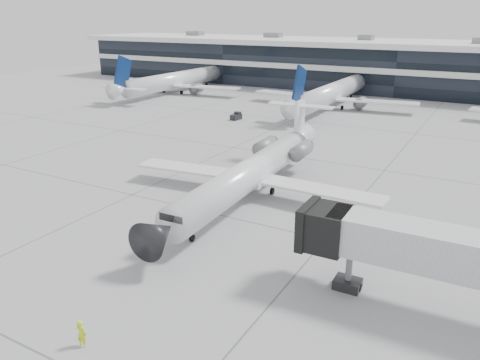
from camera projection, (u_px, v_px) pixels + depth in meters
The scene contains 9 objects.
ground at pixel (218, 215), 41.63m from camera, with size 220.00×220.00×0.00m, color gray.
terminal at pixel (406, 69), 107.41m from camera, with size 170.00×22.00×10.00m, color black.
bg_jet_left at pixel (178, 92), 107.60m from camera, with size 32.00×40.00×9.60m, color white, non-canonical shape.
bg_jet_center at pixel (333, 107), 90.55m from camera, with size 32.00×40.00×9.60m, color white, non-canonical shape.
regional_jet at pixel (253, 171), 45.20m from camera, with size 25.76×32.11×7.42m.
jet_bridge at pixel (460, 256), 26.35m from camera, with size 17.03×3.78×5.48m.
ramp_worker at pixel (81, 333), 24.88m from camera, with size 0.59×0.38×1.61m, color #CAEA18.
traffic_cone at pixel (266, 164), 54.95m from camera, with size 0.51×0.51×0.57m.
far_tug at pixel (236, 116), 79.33m from camera, with size 1.42×2.12×1.26m.
Camera 1 is at (20.37, -32.39, 16.81)m, focal length 35.00 mm.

